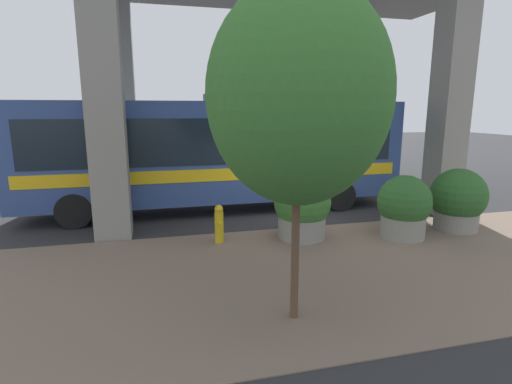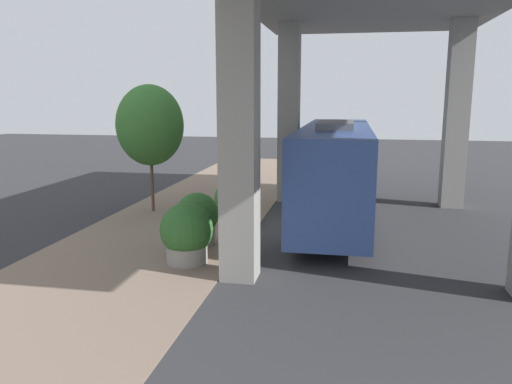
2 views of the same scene
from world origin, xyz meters
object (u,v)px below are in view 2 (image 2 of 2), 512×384
at_px(fire_hydrant, 250,200).
at_px(planter_back, 187,234).
at_px(street_tree_near, 150,125).
at_px(planter_middle, 197,219).
at_px(planter_front, 235,202).
at_px(bus, 335,166).

xyz_separation_m(fire_hydrant, planter_back, (-0.50, -6.58, 0.35)).
distance_m(fire_hydrant, street_tree_near, 5.00).
height_order(planter_middle, planter_back, planter_back).
bearing_deg(fire_hydrant, planter_front, -94.00).
bearing_deg(bus, planter_back, -122.52).
bearing_deg(fire_hydrant, planter_middle, -99.19).
xyz_separation_m(bus, planter_middle, (-4.16, -4.24, -1.23)).
relative_size(fire_hydrant, street_tree_near, 0.19).
bearing_deg(fire_hydrant, bus, -7.84).
xyz_separation_m(planter_front, planter_back, (-0.35, -4.43, 0.01)).
relative_size(planter_middle, planter_back, 0.96).
distance_m(planter_back, street_tree_near, 7.41).
height_order(fire_hydrant, planter_middle, planter_middle).
xyz_separation_m(bus, planter_front, (-3.55, -1.68, -1.21)).
relative_size(bus, planter_back, 6.99).
bearing_deg(planter_back, fire_hydrant, 85.70).
relative_size(planter_front, planter_middle, 1.04).
bearing_deg(street_tree_near, planter_middle, -52.26).
distance_m(planter_middle, planter_back, 1.88).
relative_size(bus, fire_hydrant, 12.27).
height_order(planter_front, street_tree_near, street_tree_near).
xyz_separation_m(bus, street_tree_near, (-7.35, -0.12, 1.46)).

